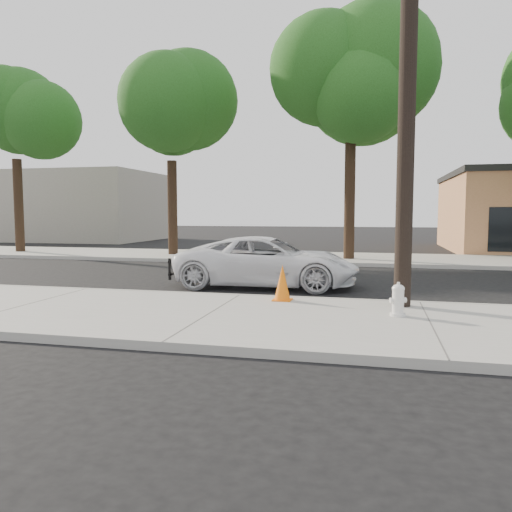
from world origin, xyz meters
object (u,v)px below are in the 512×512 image
police_cruiser (267,262)px  fire_hydrant (398,301)px  utility_pole (408,78)px  traffic_cone (282,283)px

police_cruiser → fire_hydrant: size_ratio=8.49×
utility_pole → fire_hydrant: bearing=-96.9°
police_cruiser → fire_hydrant: police_cruiser is taller
utility_pole → police_cruiser: 6.03m
traffic_cone → police_cruiser: bearing=108.4°
police_cruiser → traffic_cone: 3.00m
police_cruiser → fire_hydrant: (3.32, -3.98, -0.26)m
fire_hydrant → traffic_cone: (-2.38, 1.14, 0.09)m
traffic_cone → fire_hydrant: bearing=-25.6°
police_cruiser → traffic_cone: size_ratio=6.42×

